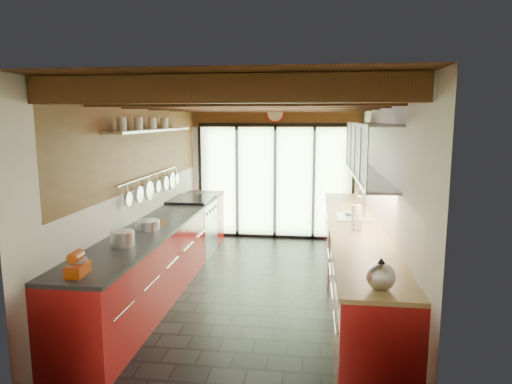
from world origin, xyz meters
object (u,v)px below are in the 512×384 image
(soap_bottle, at_px, (358,222))
(bowl, at_px, (352,214))
(paper_towel, at_px, (356,215))
(kettle, at_px, (381,275))
(stand_mixer, at_px, (78,265))

(soap_bottle, xyz_separation_m, bowl, (0.00, 0.85, -0.07))
(paper_towel, bearing_deg, kettle, -90.00)
(stand_mixer, height_order, paper_towel, paper_towel)
(soap_bottle, bearing_deg, bowl, 90.00)
(bowl, bearing_deg, paper_towel, -90.00)
(paper_towel, bearing_deg, soap_bottle, -90.00)
(stand_mixer, relative_size, bowl, 1.27)
(paper_towel, distance_m, soap_bottle, 0.28)
(kettle, xyz_separation_m, bowl, (0.00, 2.82, -0.09))
(stand_mixer, xyz_separation_m, bowl, (2.54, 2.81, -0.06))
(paper_towel, bearing_deg, bowl, 90.00)
(kettle, relative_size, bowl, 1.44)
(paper_towel, bearing_deg, stand_mixer, -138.61)
(kettle, relative_size, paper_towel, 0.93)
(soap_bottle, bearing_deg, paper_towel, 90.00)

